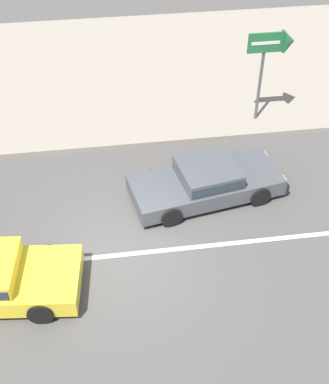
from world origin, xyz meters
name	(u,v)px	position (x,y,z in m)	size (l,w,h in m)	color
ground_plane	(122,255)	(0.00, 0.00, 0.00)	(160.00, 160.00, 0.00)	#4C4947
lane_centre_stripe	(122,255)	(0.00, 0.00, 0.00)	(50.40, 0.14, 0.01)	silver
kerb_strip	(102,72)	(0.00, 9.58, 0.07)	(68.00, 10.00, 0.15)	gray
sedan_dark_grey_4	(207,181)	(2.60, 1.98, 0.53)	(4.59, 2.44, 1.06)	#47494F
arrow_signboard	(282,46)	(5.54, 5.45, 2.77)	(1.48, 0.71, 3.13)	#4C4C51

